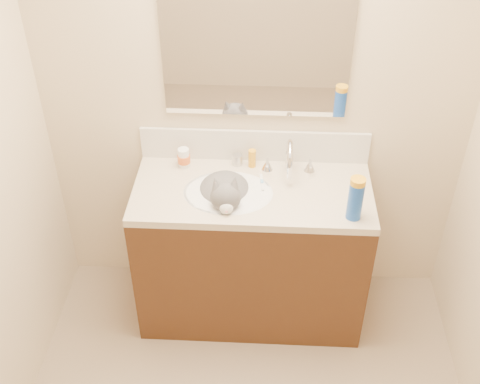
# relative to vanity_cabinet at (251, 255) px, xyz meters

# --- Properties ---
(room_shell) EXTENTS (2.24, 2.54, 2.52)m
(room_shell) POSITION_rel_vanity_cabinet_xyz_m (0.00, -0.97, 1.08)
(room_shell) COLOR beige
(room_shell) RESTS_ON ground
(vanity_cabinet) EXTENTS (1.20, 0.55, 0.82)m
(vanity_cabinet) POSITION_rel_vanity_cabinet_xyz_m (0.00, 0.00, 0.00)
(vanity_cabinet) COLOR #412412
(vanity_cabinet) RESTS_ON ground
(counter_slab) EXTENTS (1.20, 0.55, 0.04)m
(counter_slab) POSITION_rel_vanity_cabinet_xyz_m (0.00, 0.00, 0.43)
(counter_slab) COLOR beige
(counter_slab) RESTS_ON vanity_cabinet
(basin) EXTENTS (0.45, 0.36, 0.14)m
(basin) POSITION_rel_vanity_cabinet_xyz_m (-0.12, -0.03, 0.38)
(basin) COLOR white
(basin) RESTS_ON vanity_cabinet
(faucet) EXTENTS (0.28, 0.20, 0.21)m
(faucet) POSITION_rel_vanity_cabinet_xyz_m (0.18, 0.14, 0.54)
(faucet) COLOR silver
(faucet) RESTS_ON counter_slab
(cat) EXTENTS (0.35, 0.41, 0.32)m
(cat) POSITION_rel_vanity_cabinet_xyz_m (-0.14, -0.02, 0.42)
(cat) COLOR #575557
(cat) RESTS_ON basin
(backsplash) EXTENTS (1.20, 0.02, 0.18)m
(backsplash) POSITION_rel_vanity_cabinet_xyz_m (0.00, 0.26, 0.54)
(backsplash) COLOR silver
(backsplash) RESTS_ON counter_slab
(mirror) EXTENTS (0.90, 0.02, 0.80)m
(mirror) POSITION_rel_vanity_cabinet_xyz_m (0.00, 0.26, 1.13)
(mirror) COLOR white
(mirror) RESTS_ON room_shell
(pill_bottle) EXTENTS (0.07, 0.07, 0.11)m
(pill_bottle) POSITION_rel_vanity_cabinet_xyz_m (-0.37, 0.18, 0.50)
(pill_bottle) COLOR white
(pill_bottle) RESTS_ON counter_slab
(pill_label) EXTENTS (0.08, 0.08, 0.04)m
(pill_label) POSITION_rel_vanity_cabinet_xyz_m (-0.37, 0.18, 0.50)
(pill_label) COLOR orange
(pill_label) RESTS_ON pill_bottle
(silver_jar) EXTENTS (0.06, 0.06, 0.06)m
(silver_jar) POSITION_rel_vanity_cabinet_xyz_m (-0.09, 0.21, 0.48)
(silver_jar) COLOR #B7B7BC
(silver_jar) RESTS_ON counter_slab
(amber_bottle) EXTENTS (0.05, 0.05, 0.10)m
(amber_bottle) POSITION_rel_vanity_cabinet_xyz_m (-0.01, 0.20, 0.50)
(amber_bottle) COLOR #F1A61C
(amber_bottle) RESTS_ON counter_slab
(toothbrush) EXTENTS (0.03, 0.14, 0.01)m
(toothbrush) POSITION_rel_vanity_cabinet_xyz_m (0.05, 0.06, 0.45)
(toothbrush) COLOR white
(toothbrush) RESTS_ON counter_slab
(toothbrush_head) EXTENTS (0.02, 0.03, 0.01)m
(toothbrush_head) POSITION_rel_vanity_cabinet_xyz_m (0.05, 0.06, 0.46)
(toothbrush_head) COLOR #6DB0E8
(toothbrush_head) RESTS_ON counter_slab
(spray_can) EXTENTS (0.08, 0.08, 0.19)m
(spray_can) POSITION_rel_vanity_cabinet_xyz_m (0.48, -0.19, 0.55)
(spray_can) COLOR blue
(spray_can) RESTS_ON counter_slab
(spray_cap) EXTENTS (0.08, 0.08, 0.04)m
(spray_cap) POSITION_rel_vanity_cabinet_xyz_m (0.48, -0.19, 0.65)
(spray_cap) COLOR gold
(spray_cap) RESTS_ON spray_can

